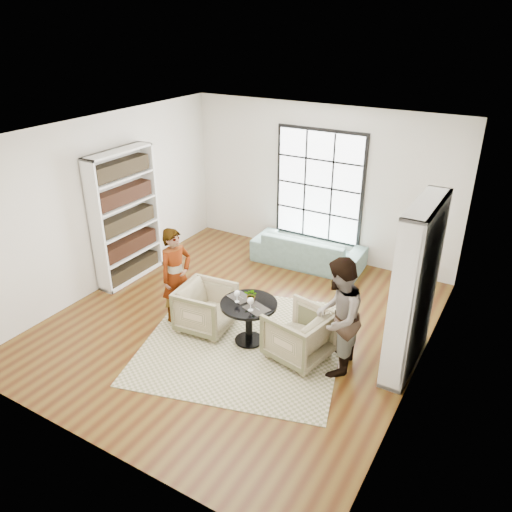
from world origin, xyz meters
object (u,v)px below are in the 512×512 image
Objects in this scene: armchair_right at (299,334)px; wine_glass_left at (237,294)px; sofa at (308,249)px; pedestal_table at (249,314)px; wine_glass_right at (251,301)px; armchair_left at (206,308)px; flower_centerpiece at (252,295)px; person_left at (176,276)px; person_right at (338,317)px.

armchair_right is 1.06m from wine_glass_left.
sofa is at bearing -145.87° from armchair_right.
wine_glass_right is at bearing -51.66° from pedestal_table.
armchair_right is (1.55, 0.07, 0.01)m from armchair_left.
pedestal_table is 4.00× the size of wine_glass_right.
wine_glass_left is (-0.17, -0.05, 0.32)m from pedestal_table.
person_left is at bearing -176.99° from flower_centerpiece.
person_left is 2.65m from person_right.
wine_glass_left is at bearing 90.96° from sofa.
armchair_left is at bearing -96.40° from person_right.
wine_glass_right reaches higher than sofa.
wine_glass_right reaches higher than armchair_right.
flower_centerpiece is (1.33, 0.07, -0.00)m from person_left.
flower_centerpiece is at bearing 29.70° from wine_glass_left.
person_left is (-0.96, -2.84, 0.47)m from sofa.
armchair_left is 0.98× the size of armchair_right.
flower_centerpiece is at bearing -98.33° from person_right.
sofa is 1.38× the size of person_left.
sofa is 3.00m from armchair_right.
flower_centerpiece reaches higher than armchair_left.
armchair_left is 1.55m from armchair_right.
person_right is (1.69, -2.78, 0.53)m from sofa.
sofa is 11.44× the size of wine_glass_left.
person_left reaches higher than sofa.
person_right reaches higher than wine_glass_left.
sofa is 9.89× the size of flower_centerpiece.
armchair_left is (-0.76, -0.02, -0.12)m from pedestal_table.
armchair_right is at bearing 3.54° from pedestal_table.
person_right is 8.92× the size of wine_glass_left.
person_left is at bearing -96.78° from person_right.
wine_glass_right is at bearing -61.06° from armchair_right.
wine_glass_right is at bearing 96.35° from sofa.
wine_glass_right reaches higher than pedestal_table.
armchair_right is 0.88m from flower_centerpiece.
wine_glass_left reaches higher than armchair_left.
pedestal_table is at bearing -94.33° from armchair_left.
person_right is 1.33m from flower_centerpiece.
armchair_right is 0.53× the size of person_left.
person_right is at bearing 3.91° from wine_glass_left.
wine_glass_right reaches higher than armchair_left.
person_left reaches higher than pedestal_table.
armchair_right is at bearing -98.25° from person_right.
armchair_right is at bearing 109.70° from sofa.
wine_glass_right is at bearing -62.88° from flower_centerpiece.
wine_glass_right is (1.43, -0.14, 0.04)m from person_left.
pedestal_table reaches higher than sofa.
armchair_left is at bearing 176.58° from wine_glass_left.
armchair_left is 0.88m from flower_centerpiece.
flower_centerpiece reaches higher than armchair_right.
sofa is 3.06m from wine_glass_right.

